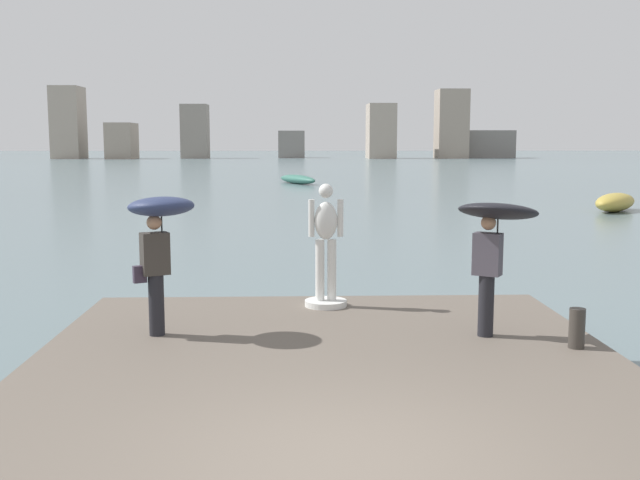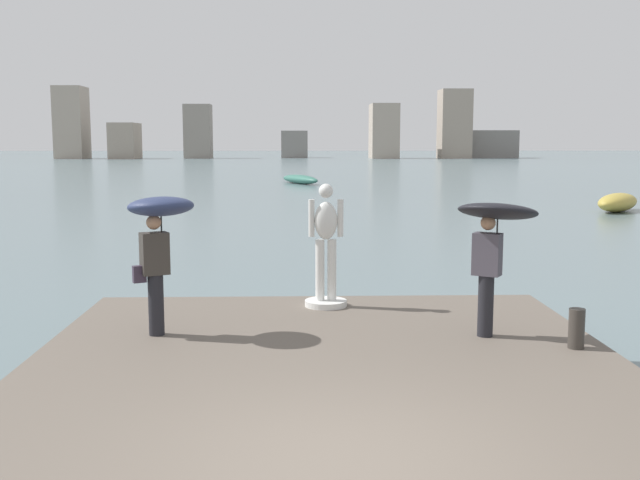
% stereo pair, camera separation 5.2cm
% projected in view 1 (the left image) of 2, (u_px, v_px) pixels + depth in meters
% --- Properties ---
extents(ground_plane, '(400.00, 400.00, 0.00)m').
position_uv_depth(ground_plane, '(301.00, 192.00, 46.15)').
color(ground_plane, slate).
extents(pier, '(7.65, 9.95, 0.40)m').
position_uv_depth(pier, '(332.00, 404.00, 8.46)').
color(pier, '#60564C').
rests_on(pier, ground).
extents(statue_white_figure, '(0.71, 0.71, 2.06)m').
position_uv_depth(statue_white_figure, '(326.00, 253.00, 12.44)').
color(statue_white_figure, silver).
rests_on(statue_white_figure, pier).
extents(onlooker_left, '(1.26, 1.27, 2.02)m').
position_uv_depth(onlooker_left, '(159.00, 227.00, 10.54)').
color(onlooker_left, black).
rests_on(onlooker_left, pier).
extents(onlooker_right, '(1.53, 1.53, 1.99)m').
position_uv_depth(onlooker_right, '(495.00, 229.00, 10.42)').
color(onlooker_right, black).
rests_on(onlooker_right, pier).
extents(mooring_bollard, '(0.21, 0.21, 0.54)m').
position_uv_depth(mooring_bollard, '(577.00, 328.00, 9.98)').
color(mooring_bollard, '#38332D').
rests_on(mooring_bollard, pier).
extents(boat_near, '(3.33, 5.43, 0.65)m').
position_uv_depth(boat_near, '(297.00, 179.00, 55.51)').
color(boat_near, '#336B5B').
rests_on(boat_near, ground).
extents(boat_mid, '(3.34, 3.58, 0.83)m').
position_uv_depth(boat_mid, '(615.00, 202.00, 33.61)').
color(boat_mid, '#B2993D').
rests_on(boat_mid, ground).
extents(distant_skyline, '(84.22, 13.40, 12.80)m').
position_uv_depth(distant_skyline, '(290.00, 132.00, 136.32)').
color(distant_skyline, '#A89989').
rests_on(distant_skyline, ground).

